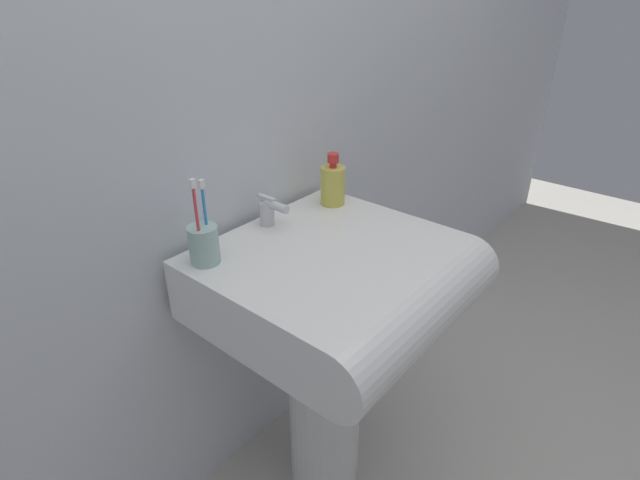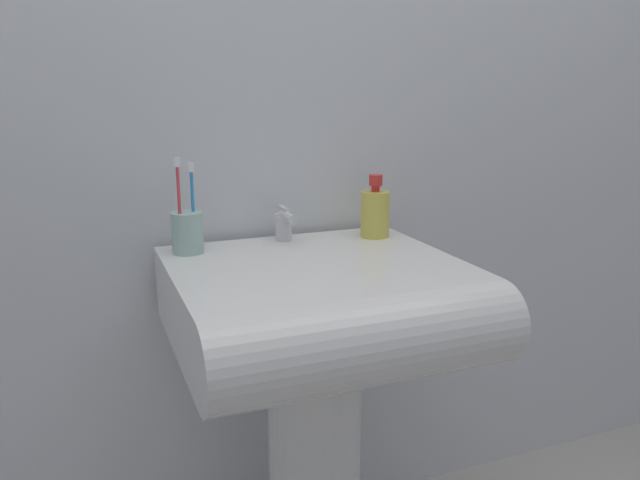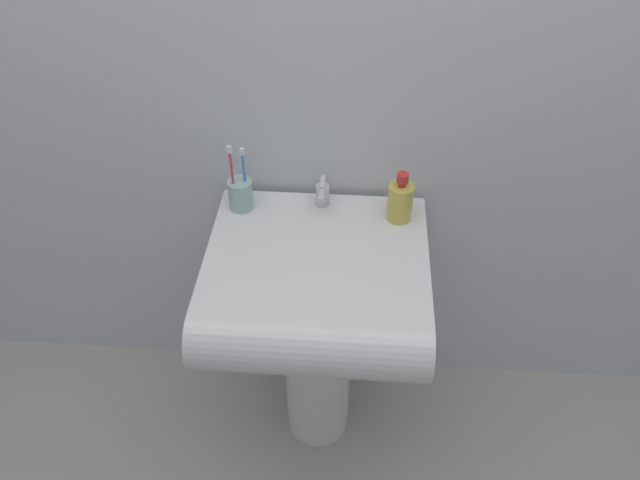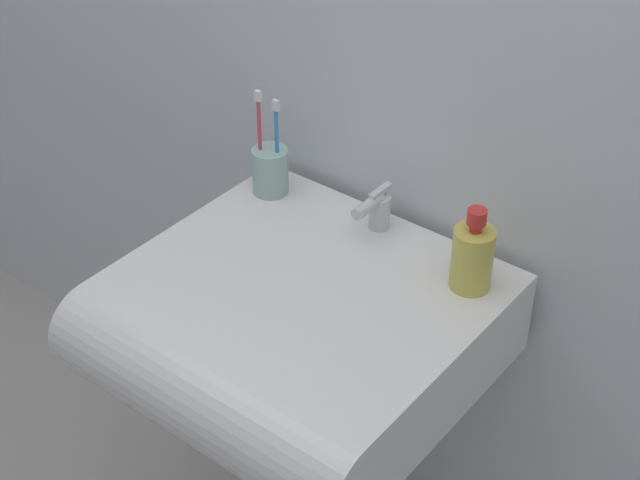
{
  "view_description": "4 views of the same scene",
  "coord_description": "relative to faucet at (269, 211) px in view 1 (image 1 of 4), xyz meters",
  "views": [
    {
      "loc": [
        -0.81,
        -0.67,
        1.39
      ],
      "look_at": [
        -0.01,
        0.01,
        0.83
      ],
      "focal_mm": 28.0,
      "sensor_mm": 36.0,
      "label": 1
    },
    {
      "loc": [
        -0.45,
        -1.16,
        1.16
      ],
      "look_at": [
        0.03,
        0.03,
        0.84
      ],
      "focal_mm": 35.0,
      "sensor_mm": 36.0,
      "label": 2
    },
    {
      "loc": [
        0.09,
        -1.2,
        1.92
      ],
      "look_at": [
        0.01,
        -0.02,
        0.86
      ],
      "focal_mm": 35.0,
      "sensor_mm": 36.0,
      "label": 3
    },
    {
      "loc": [
        0.81,
        -1.0,
        1.81
      ],
      "look_at": [
        0.02,
        -0.0,
        0.9
      ],
      "focal_mm": 55.0,
      "sensor_mm": 36.0,
      "label": 4
    }
  ],
  "objects": [
    {
      "name": "sink_pedestal",
      "position": [
        0.0,
        -0.19,
        -0.53
      ],
      "size": [
        0.21,
        0.21,
        0.65
      ],
      "primitive_type": "cylinder",
      "color": "white",
      "rests_on": "ground"
    },
    {
      "name": "wall_back",
      "position": [
        0.0,
        0.1,
        0.35
      ],
      "size": [
        5.0,
        0.05,
        2.4
      ],
      "primitive_type": "cube",
      "color": "silver",
      "rests_on": "ground"
    },
    {
      "name": "sink_basin",
      "position": [
        0.0,
        -0.25,
        -0.12
      ],
      "size": [
        0.59,
        0.57,
        0.16
      ],
      "color": "white",
      "rests_on": "sink_pedestal"
    },
    {
      "name": "faucet",
      "position": [
        0.0,
        0.0,
        0.0
      ],
      "size": [
        0.04,
        0.1,
        0.08
      ],
      "color": "silver",
      "rests_on": "sink_basin"
    },
    {
      "name": "soap_bottle",
      "position": [
        0.22,
        -0.04,
        0.02
      ],
      "size": [
        0.07,
        0.07,
        0.15
      ],
      "color": "gold",
      "rests_on": "sink_basin"
    },
    {
      "name": "ground_plane",
      "position": [
        0.0,
        -0.19,
        -0.85
      ],
      "size": [
        6.0,
        6.0,
        0.0
      ],
      "primitive_type": "plane",
      "color": "#ADA89E",
      "rests_on": "ground"
    },
    {
      "name": "toothbrush_cup",
      "position": [
        -0.23,
        -0.02,
        0.01
      ],
      "size": [
        0.07,
        0.07,
        0.21
      ],
      "color": "#99BFB2",
      "rests_on": "sink_basin"
    }
  ]
}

